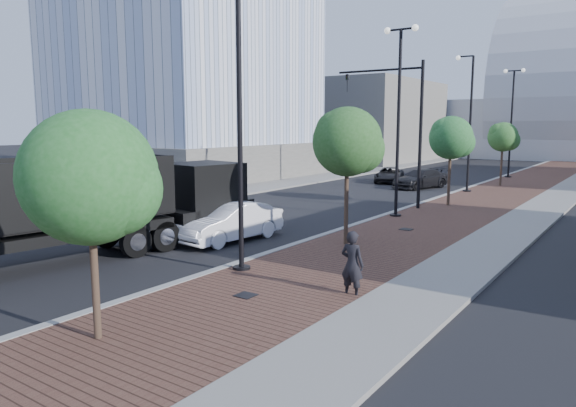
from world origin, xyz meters
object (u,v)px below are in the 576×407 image
Objects in this scene: dump_truck at (131,210)px; dark_car_mid at (389,175)px; white_sedan at (230,222)px; pedestrian at (352,264)px.

dark_car_mid is at bearing 102.70° from dump_truck.
dark_car_mid is (-1.86, 27.23, -0.89)m from dump_truck.
white_sedan is 1.08× the size of dark_car_mid.
white_sedan is 24.24m from dark_car_mid.
dump_truck is 7.43× the size of pedestrian.
white_sedan is 2.54× the size of pedestrian.
dump_truck is at bearing -115.79° from white_sedan.
dark_car_mid is at bearing 104.30° from white_sedan.
pedestrian reaches higher than dark_car_mid.
white_sedan is at bearing 67.81° from dump_truck.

